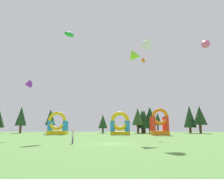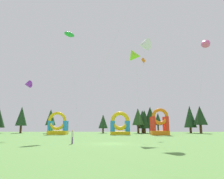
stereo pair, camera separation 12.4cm
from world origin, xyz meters
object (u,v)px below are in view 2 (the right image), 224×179
Objects in this scene: kite_pink_delta at (205,43)px; kite_purple_delta at (27,84)px; kite_white_delta at (143,45)px; inflatable_yellow_castle at (120,126)px; kite_lime_delta at (135,56)px; kite_orange_diamond at (144,61)px; inflatable_blue_arch at (160,125)px; person_far_side at (72,136)px; kite_green_parafoil at (69,35)px; inflatable_red_slide at (58,126)px.

kite_purple_delta is at bearing -171.35° from kite_pink_delta.
inflatable_yellow_castle is (-3.18, 27.84, -13.40)m from kite_white_delta.
kite_purple_delta is at bearing 171.78° from kite_lime_delta.
kite_orange_diamond is 14.74m from kite_pink_delta.
kite_purple_delta is at bearing -149.87° from inflatable_blue_arch.
kite_pink_delta is at bearing 39.73° from kite_white_delta.
person_far_side is at bearing -162.31° from kite_white_delta.
kite_green_parafoil is at bearing 138.20° from kite_white_delta.
kite_orange_diamond is 20.62m from inflatable_yellow_castle.
inflatable_red_slide is (-22.99, 12.89, -15.25)m from kite_orange_diamond.
kite_green_parafoil reaches higher than person_far_side.
kite_purple_delta is at bearing -163.33° from kite_orange_diamond.
kite_pink_delta is at bearing -5.69° from kite_orange_diamond.
inflatable_blue_arch is (-8.92, 11.23, -18.74)m from kite_pink_delta.
kite_green_parafoil is at bearing 147.87° from kite_lime_delta.
kite_pink_delta is 44.17m from inflatable_red_slide.
kite_lime_delta is 4.73m from kite_white_delta.
person_far_side is at bearing -74.84° from kite_green_parafoil.
inflatable_blue_arch is at bearing 67.75° from kite_lime_delta.
kite_green_parafoil is 1.48× the size of kite_lime_delta.
kite_lime_delta is 0.98× the size of kite_white_delta.
kite_pink_delta is at bearing 85.02° from person_far_side.
kite_lime_delta is 2.32× the size of inflatable_blue_arch.
kite_lime_delta is 2.58× the size of inflatable_red_slide.
inflatable_red_slide is 0.90× the size of inflatable_blue_arch.
kite_orange_diamond is (3.01, 10.30, 2.17)m from kite_lime_delta.
kite_purple_delta is at bearing -171.52° from person_far_side.
person_far_side is (-26.97, -16.94, -20.32)m from kite_pink_delta.
kite_orange_diamond is 0.81× the size of kite_pink_delta.
kite_purple_delta is 21.81m from inflatable_red_slide.
kite_green_parafoil is 2.16× the size of kite_purple_delta.
kite_pink_delta is 23.60m from inflatable_blue_arch.
kite_lime_delta is at bearing 92.21° from person_far_side.
kite_pink_delta is at bearing -36.35° from inflatable_yellow_castle.
kite_green_parafoil is at bearing -130.74° from inflatable_yellow_castle.
inflatable_red_slide is at bearing 111.34° from kite_green_parafoil.
kite_white_delta reaches higher than person_far_side.
inflatable_blue_arch reaches higher than inflatable_red_slide.
inflatable_blue_arch is (8.23, 20.12, -12.64)m from kite_lime_delta.
kite_purple_delta is at bearing -133.10° from inflatable_yellow_castle.
kite_green_parafoil is at bearing 42.01° from kite_purple_delta.
kite_orange_diamond is at bearing 174.31° from kite_pink_delta.
inflatable_red_slide is (-37.13, 14.30, -19.18)m from kite_pink_delta.
kite_pink_delta is 3.52× the size of inflatable_red_slide.
kite_lime_delta is 20.25m from kite_pink_delta.
kite_pink_delta reaches higher than kite_white_delta.
kite_pink_delta is 3.50× the size of inflatable_yellow_castle.
kite_purple_delta reaches higher than inflatable_yellow_castle.
kite_green_parafoil is 15.85m from kite_purple_delta.
person_far_side is at bearing -140.69° from kite_lime_delta.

